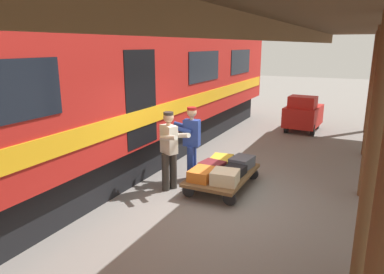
% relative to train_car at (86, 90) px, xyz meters
% --- Properties ---
extents(ground_plane, '(60.00, 60.00, 0.00)m').
position_rel_train_car_xyz_m(ground_plane, '(-3.49, 0.00, -2.06)').
color(ground_plane, slate).
extents(platform_canopy, '(3.20, 16.66, 3.56)m').
position_rel_train_car_xyz_m(platform_canopy, '(-5.80, 0.00, 1.20)').
color(platform_canopy, brown).
rests_on(platform_canopy, ground_plane).
extents(train_car, '(3.03, 18.19, 4.00)m').
position_rel_train_car_xyz_m(train_car, '(0.00, 0.00, 0.00)').
color(train_car, '#B21E19').
rests_on(train_car, ground_plane).
extents(luggage_cart, '(1.16, 1.94, 0.34)m').
position_rel_train_car_xyz_m(luggage_cart, '(-3.07, -0.71, -1.77)').
color(luggage_cart, brown).
rests_on(luggage_cart, ground_plane).
extents(suitcase_orange_carryall, '(0.44, 0.59, 0.22)m').
position_rel_train_car_xyz_m(suitcase_orange_carryall, '(-2.82, -0.17, -1.61)').
color(suitcase_orange_carryall, '#CC6B23').
rests_on(suitcase_orange_carryall, luggage_cart).
extents(suitcase_cream_canvas, '(0.57, 0.55, 0.27)m').
position_rel_train_car_xyz_m(suitcase_cream_canvas, '(-3.32, -0.17, -1.59)').
color(suitcase_cream_canvas, beige).
rests_on(suitcase_cream_canvas, luggage_cart).
extents(suitcase_yellow_case, '(0.53, 0.68, 0.18)m').
position_rel_train_car_xyz_m(suitcase_yellow_case, '(-2.82, -1.24, -1.63)').
color(suitcase_yellow_case, gold).
rests_on(suitcase_yellow_case, luggage_cart).
extents(suitcase_slate_roller, '(0.49, 0.62, 0.24)m').
position_rel_train_car_xyz_m(suitcase_slate_roller, '(-3.32, -1.24, -1.60)').
color(suitcase_slate_roller, '#4C515B').
rests_on(suitcase_slate_roller, luggage_cart).
extents(suitcase_black_hardshell, '(0.45, 0.54, 0.18)m').
position_rel_train_car_xyz_m(suitcase_black_hardshell, '(-3.32, -0.71, -1.63)').
color(suitcase_black_hardshell, black).
rests_on(suitcase_black_hardshell, luggage_cart).
extents(suitcase_maroon_trunk, '(0.54, 0.51, 0.22)m').
position_rel_train_car_xyz_m(suitcase_maroon_trunk, '(-2.82, -0.71, -1.62)').
color(suitcase_maroon_trunk, maroon).
rests_on(suitcase_maroon_trunk, luggage_cart).
extents(porter_in_overalls, '(0.71, 0.50, 1.70)m').
position_rel_train_car_xyz_m(porter_in_overalls, '(-2.23, -0.85, -1.14)').
color(porter_in_overalls, navy).
rests_on(porter_in_overalls, ground_plane).
extents(porter_by_door, '(0.74, 0.61, 1.70)m').
position_rel_train_car_xyz_m(porter_by_door, '(-2.08, -0.12, -1.14)').
color(porter_by_door, '#332D28').
rests_on(porter_by_door, ground_plane).
extents(baggage_tug, '(1.22, 1.77, 1.30)m').
position_rel_train_car_xyz_m(baggage_tug, '(-3.72, -6.95, -1.43)').
color(baggage_tug, '#B21E19').
rests_on(baggage_tug, ground_plane).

